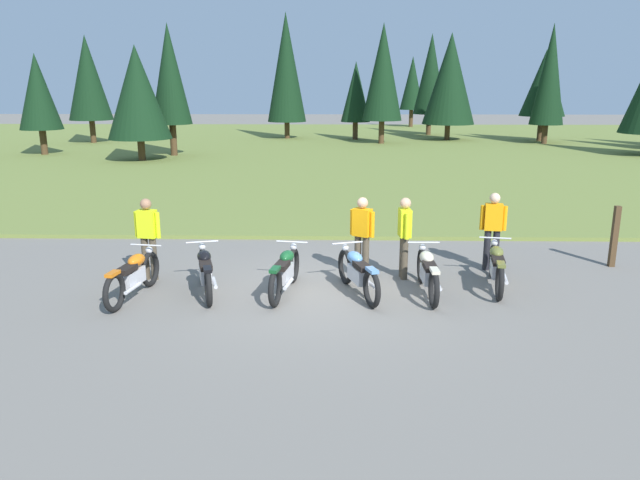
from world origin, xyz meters
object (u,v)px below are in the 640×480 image
motorcycle_cream (428,272)px  rider_near_row_end (362,233)px  motorcycle_black (205,271)px  motorcycle_sky_blue (358,272)px  rider_with_back_turned (404,233)px  rider_in_hivis_vest (148,234)px  trail_marker_post (614,237)px  motorcycle_olive (497,266)px  motorcycle_orange (133,275)px  motorcycle_british_green (285,271)px  rider_checking_bike (493,227)px

motorcycle_cream → rider_near_row_end: rider_near_row_end is taller
motorcycle_black → motorcycle_sky_blue: size_ratio=1.01×
rider_with_back_turned → rider_in_hivis_vest: bearing=-177.6°
trail_marker_post → rider_in_hivis_vest: bearing=-173.4°
rider_in_hivis_vest → trail_marker_post: bearing=6.6°
motorcycle_black → motorcycle_olive: bearing=4.5°
motorcycle_black → rider_with_back_turned: 4.02m
rider_with_back_turned → rider_in_hivis_vest: size_ratio=1.00×
trail_marker_post → motorcycle_cream: bearing=-155.9°
motorcycle_orange → motorcycle_british_green: bearing=6.3°
motorcycle_orange → motorcycle_olive: (6.86, 0.72, 0.00)m
motorcycle_orange → motorcycle_sky_blue: 4.16m
rider_in_hivis_vest → motorcycle_olive: bearing=-3.2°
motorcycle_sky_blue → rider_in_hivis_vest: rider_in_hivis_vest is taller
motorcycle_black → motorcycle_sky_blue: 2.87m
motorcycle_british_green → rider_in_hivis_vest: 2.96m
motorcycle_orange → rider_checking_bike: rider_checking_bike is taller
motorcycle_cream → trail_marker_post: 4.71m
motorcycle_sky_blue → motorcycle_olive: (2.70, 0.44, 0.00)m
motorcycle_british_green → trail_marker_post: 7.24m
rider_with_back_turned → rider_checking_bike: bearing=17.1°
motorcycle_cream → trail_marker_post: bearing=24.1°
motorcycle_black → rider_with_back_turned: rider_with_back_turned is taller
motorcycle_sky_blue → rider_checking_bike: (2.89, 1.62, 0.51)m
motorcycle_british_green → rider_near_row_end: (1.49, 1.03, 0.51)m
motorcycle_british_green → motorcycle_cream: 2.68m
motorcycle_orange → rider_in_hivis_vest: rider_in_hivis_vest is taller
motorcycle_orange → trail_marker_post: size_ratio=1.56×
rider_checking_bike → motorcycle_olive: bearing=-99.1°
motorcycle_olive → trail_marker_post: 3.28m
motorcycle_black → rider_checking_bike: 6.01m
motorcycle_cream → rider_in_hivis_vest: 5.57m
rider_near_row_end → rider_checking_bike: 2.83m
motorcycle_british_green → rider_checking_bike: (4.26, 1.60, 0.51)m
rider_in_hivis_vest → rider_checking_bike: size_ratio=1.00×
rider_checking_bike → rider_in_hivis_vest: bearing=-173.5°
rider_checking_bike → trail_marker_post: size_ratio=1.25×
motorcycle_orange → motorcycle_olive: bearing=6.0°
motorcycle_british_green → rider_in_hivis_vest: size_ratio=1.25×
motorcycle_cream → rider_near_row_end: 1.65m
motorcycle_cream → motorcycle_british_green: bearing=-179.8°
motorcycle_sky_blue → motorcycle_cream: 1.31m
motorcycle_sky_blue → rider_with_back_turned: (0.97, 1.03, 0.51)m
motorcycle_olive → rider_checking_bike: rider_checking_bike is taller
motorcycle_olive → motorcycle_black: bearing=-175.5°
motorcycle_british_green → motorcycle_sky_blue: same height
motorcycle_british_green → motorcycle_olive: (4.07, 0.41, 0.00)m
motorcycle_sky_blue → motorcycle_olive: size_ratio=0.97×
motorcycle_sky_blue → rider_near_row_end: 1.18m
rider_in_hivis_vest → trail_marker_post: 9.85m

